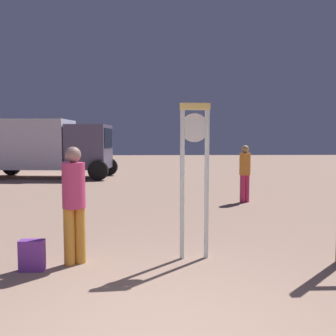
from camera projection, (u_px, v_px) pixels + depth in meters
The scene contains 5 objects.
standing_clock at pixel (195, 164), 5.49m from camera, with size 0.46×0.13×2.37m.
person_near_clock at pixel (74, 199), 5.27m from camera, with size 0.33×0.33×1.72m.
backpack at pixel (32, 256), 5.05m from camera, with size 0.34×0.20×0.43m.
person_distant at pixel (245, 171), 10.53m from camera, with size 0.32×0.32×1.66m.
box_truck_near at pixel (36, 145), 17.39m from camera, with size 7.17×2.96×2.77m.
Camera 1 is at (-0.04, -3.05, 1.82)m, focal length 38.84 mm.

